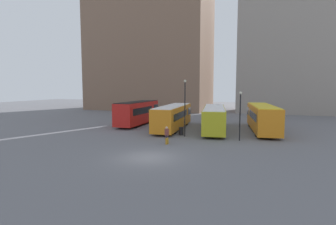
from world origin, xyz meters
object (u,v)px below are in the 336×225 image
Objects in this scene: bus_1 at (173,116)px; lamp_post_1 at (185,104)px; traveler at (167,133)px; suitcase at (167,141)px; bus_2 at (214,118)px; bus_3 at (262,117)px; trash_bin at (181,131)px; lamp_post_0 at (240,112)px; bus_0 at (138,112)px.

lamp_post_1 is (2.85, -4.77, 1.94)m from bus_1.
suitcase is (0.20, -0.48, -0.65)m from traveler.
bus_3 reaches higher than bus_2.
trash_bin is (0.09, 4.72, -0.53)m from traveler.
traveler is (2.10, -8.58, -0.70)m from bus_1.
bus_3 is 1.98× the size of lamp_post_1.
trash_bin is at bearing 136.14° from bus_2.
lamp_post_0 is at bearing -124.84° from bus_1.
trash_bin is at bearing 126.44° from lamp_post_1.
suitcase is at bearing -148.52° from lamp_post_0.
trash_bin is (-0.11, 5.19, 0.11)m from suitcase.
lamp_post_1 is at bearing -53.56° from trash_bin.
bus_1 is 0.98× the size of bus_3.
bus_1 is 1.95× the size of lamp_post_1.
trash_bin is at bearing -125.63° from bus_0.
traveler is 4.75m from trash_bin.
bus_1 reaches higher than traveler.
traveler is at bearing -152.47° from lamp_post_0.
bus_0 is 13.77m from suitcase.
bus_1 is at bearing 120.91° from lamp_post_1.
suitcase is (-8.59, -10.84, -1.44)m from bus_3.
bus_0 is 0.83× the size of bus_1.
bus_2 is at bearing -12.87° from traveler.
bus_0 is 16.83m from bus_3.
traveler is 4.70m from lamp_post_1.
bus_0 reaches higher than trash_bin.
bus_3 is at bearing -84.78° from bus_1.
bus_1 is 14.11× the size of trash_bin.
suitcase is 7.93m from lamp_post_0.
bus_0 is 1.61× the size of lamp_post_1.
bus_1 is 9.44m from suitcase.
bus_1 is at bearing 20.39° from suitcase.
bus_3 reaches higher than trash_bin.
bus_1 reaches higher than suitcase.
bus_2 is 5.37m from trash_bin.
traveler is at bearing -170.37° from bus_1.
bus_1 is 8.86m from traveler.
bus_3 reaches higher than traveler.
bus_0 is at bearing 43.74° from traveler.
trash_bin is at bearing 7.38° from suitcase.
trash_bin is (-6.48, 1.29, -2.53)m from lamp_post_0.
bus_2 is 9.54m from traveler.
bus_2 is at bearing -89.48° from bus_1.
lamp_post_1 is 3.36m from trash_bin.
suitcase is at bearing -97.40° from lamp_post_1.
traveler is (8.04, -10.45, -0.85)m from bus_0.
bus_0 reaches higher than bus_1.
bus_3 is (5.68, 1.37, 0.13)m from bus_2.
bus_2 is 14.04× the size of suitcase.
lamp_post_0 is (6.37, 3.90, 2.64)m from suitcase.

